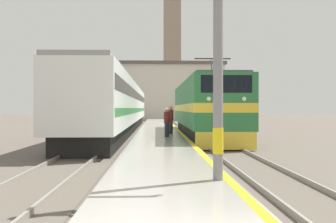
{
  "coord_description": "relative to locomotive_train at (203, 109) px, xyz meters",
  "views": [
    {
      "loc": [
        -0.28,
        -3.59,
        1.97
      ],
      "look_at": [
        0.59,
        23.89,
        1.73
      ],
      "focal_mm": 42.0,
      "sensor_mm": 36.0,
      "label": 1
    }
  ],
  "objects": [
    {
      "name": "ground_plane",
      "position": [
        -2.89,
        7.54,
        -1.93
      ],
      "size": [
        200.0,
        200.0,
        0.0
      ],
      "primitive_type": "plane",
      "color": "#60564C"
    },
    {
      "name": "platform",
      "position": [
        -2.89,
        2.54,
        -1.77
      ],
      "size": [
        3.08,
        140.0,
        0.33
      ],
      "color": "#ADA89E",
      "rests_on": "ground"
    },
    {
      "name": "rail_track_near",
      "position": [
        0.0,
        2.54,
        -1.9
      ],
      "size": [
        2.83,
        140.0,
        0.16
      ],
      "color": "#60564C",
      "rests_on": "ground"
    },
    {
      "name": "rail_track_far",
      "position": [
        -6.16,
        2.54,
        -1.9
      ],
      "size": [
        2.83,
        140.0,
        0.16
      ],
      "color": "#60564C",
      "rests_on": "ground"
    },
    {
      "name": "locomotive_train",
      "position": [
        0.0,
        0.0,
        0.0
      ],
      "size": [
        2.92,
        17.32,
        4.75
      ],
      "color": "black",
      "rests_on": "ground"
    },
    {
      "name": "passenger_train",
      "position": [
        -6.16,
        7.74,
        0.26
      ],
      "size": [
        2.92,
        38.83,
        4.09
      ],
      "color": "black",
      "rests_on": "ground"
    },
    {
      "name": "catenary_mast",
      "position": [
        -1.67,
        -17.13,
        1.92
      ],
      "size": [
        2.05,
        0.25,
        7.07
      ],
      "color": "gray",
      "rests_on": "platform"
    },
    {
      "name": "person_on_platform",
      "position": [
        -2.2,
        -0.87,
        -0.67
      ],
      "size": [
        0.34,
        0.34,
        1.77
      ],
      "color": "#23232D",
      "rests_on": "platform"
    },
    {
      "name": "second_waiting_passenger",
      "position": [
        -2.54,
        -3.66,
        -0.74
      ],
      "size": [
        0.34,
        0.34,
        1.66
      ],
      "color": "#23232D",
      "rests_on": "platform"
    },
    {
      "name": "clock_tower",
      "position": [
        0.08,
        51.04,
        13.71
      ],
      "size": [
        4.15,
        4.15,
        29.8
      ],
      "color": "gray",
      "rests_on": "ground"
    },
    {
      "name": "station_building",
      "position": [
        -2.91,
        38.4,
        2.76
      ],
      "size": [
        21.73,
        7.5,
        9.34
      ],
      "color": "beige",
      "rests_on": "ground"
    }
  ]
}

